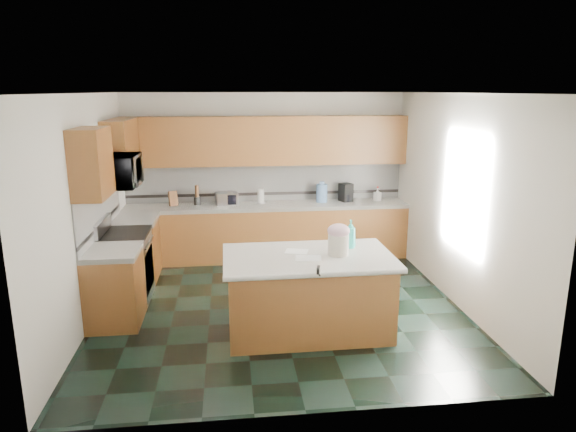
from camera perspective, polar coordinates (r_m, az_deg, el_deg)
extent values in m
plane|color=black|center=(6.77, -0.93, -9.99)|extent=(4.60, 4.60, 0.00)
plane|color=white|center=(6.20, -1.03, 13.50)|extent=(4.60, 4.60, 0.00)
cube|color=white|center=(8.62, -2.52, 4.57)|extent=(4.60, 0.04, 2.70)
cube|color=white|center=(4.14, 2.25, -5.76)|extent=(4.60, 0.04, 2.70)
cube|color=white|center=(6.55, -21.62, 0.63)|extent=(0.04, 4.60, 2.70)
cube|color=white|center=(6.97, 18.38, 1.65)|extent=(0.04, 4.60, 2.70)
cube|color=#3B1C09|center=(8.51, -2.30, -1.90)|extent=(4.60, 0.60, 0.86)
cube|color=white|center=(8.40, -2.33, 1.12)|extent=(4.60, 0.64, 0.06)
cube|color=#3B1C09|center=(8.36, -2.47, 8.36)|extent=(4.60, 0.33, 0.78)
cube|color=silver|center=(8.61, -2.50, 3.78)|extent=(4.60, 0.02, 0.63)
cube|color=black|center=(8.64, -2.48, 2.50)|extent=(4.60, 0.01, 0.05)
cube|color=#3B1C09|center=(7.93, -16.48, -3.66)|extent=(0.60, 0.82, 0.86)
cube|color=white|center=(7.81, -16.71, -0.44)|extent=(0.64, 0.82, 0.06)
cube|color=#3B1C09|center=(6.51, -18.69, -7.68)|extent=(0.60, 0.72, 0.86)
cube|color=white|center=(6.36, -19.00, -3.81)|extent=(0.64, 0.72, 0.06)
cube|color=silver|center=(7.08, -20.19, 0.74)|extent=(0.02, 2.30, 0.63)
cube|color=black|center=(7.13, -20.01, -0.79)|extent=(0.01, 2.30, 0.05)
cube|color=#3B1C09|center=(7.78, -18.07, 7.29)|extent=(0.33, 1.09, 0.78)
cube|color=#3B1C09|center=(6.17, -21.00, 5.51)|extent=(0.33, 0.72, 0.78)
cube|color=#B7B7BC|center=(7.19, -17.51, -5.46)|extent=(0.60, 0.76, 0.88)
cube|color=black|center=(7.15, -15.20, -5.74)|extent=(0.02, 0.68, 0.55)
cube|color=black|center=(7.05, -17.78, -1.93)|extent=(0.62, 0.78, 0.04)
cylinder|color=#B7B7BC|center=(7.03, -15.15, -2.82)|extent=(0.02, 0.66, 0.02)
cube|color=#B7B7BC|center=(7.08, -19.92, -1.04)|extent=(0.06, 0.76, 0.18)
imported|color=#B7B7BC|center=(6.88, -18.29, 4.75)|extent=(0.50, 0.73, 0.41)
cube|color=#3B1C09|center=(5.99, 2.22, -8.82)|extent=(1.82, 1.05, 0.86)
cube|color=white|center=(5.83, 2.26, -4.64)|extent=(1.92, 1.15, 0.06)
cylinder|color=white|center=(5.30, 3.21, -6.57)|extent=(1.92, 0.07, 0.06)
cylinder|color=beige|center=(5.82, 5.61, -3.16)|extent=(0.29, 0.29, 0.24)
ellipsoid|color=#D7A3B3|center=(5.77, 5.64, -1.64)|extent=(0.25, 0.25, 0.16)
cylinder|color=tan|center=(5.76, 5.66, -1.13)|extent=(0.08, 0.03, 0.03)
sphere|color=tan|center=(5.75, 5.24, -1.15)|extent=(0.04, 0.04, 0.04)
sphere|color=tan|center=(5.77, 6.07, -1.12)|extent=(0.04, 0.04, 0.04)
imported|color=teal|center=(6.08, 6.96, -1.99)|extent=(0.15, 0.15, 0.34)
cube|color=white|center=(5.72, 2.28, -4.69)|extent=(0.31, 0.25, 0.00)
cube|color=white|center=(5.95, 0.96, -3.94)|extent=(0.30, 0.26, 0.00)
cube|color=black|center=(5.31, 3.39, -6.08)|extent=(0.05, 0.10, 0.09)
cylinder|color=black|center=(5.26, 3.50, -6.50)|extent=(0.02, 0.07, 0.02)
cube|color=#472814|center=(8.44, -12.66, 1.89)|extent=(0.17, 0.21, 0.26)
cylinder|color=black|center=(8.45, -10.05, 1.66)|extent=(0.11, 0.11, 0.13)
cylinder|color=#472814|center=(8.41, -10.10, 2.74)|extent=(0.06, 0.06, 0.19)
cube|color=#B7B7BC|center=(8.39, -6.84, 1.94)|extent=(0.38, 0.29, 0.20)
cube|color=black|center=(8.29, -6.84, 1.78)|extent=(0.30, 0.01, 0.16)
cylinder|color=white|center=(8.46, -3.03, 2.24)|extent=(0.11, 0.11, 0.24)
cylinder|color=#B7B7BC|center=(8.48, -3.02, 1.50)|extent=(0.16, 0.16, 0.01)
cylinder|color=#6A96D3|center=(8.53, 3.77, 2.55)|extent=(0.18, 0.18, 0.30)
cylinder|color=#6A96D3|center=(8.50, 3.79, 3.69)|extent=(0.09, 0.09, 0.04)
cube|color=black|center=(8.63, 6.44, 2.63)|extent=(0.24, 0.25, 0.30)
cylinder|color=black|center=(8.61, 6.49, 1.99)|extent=(0.12, 0.12, 0.12)
imported|color=white|center=(8.75, 9.91, 2.37)|extent=(0.13, 0.13, 0.22)
cylinder|color=red|center=(8.73, 9.94, 3.16)|extent=(0.02, 0.02, 0.03)
cube|color=white|center=(6.75, 18.95, 2.53)|extent=(0.02, 1.40, 1.10)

